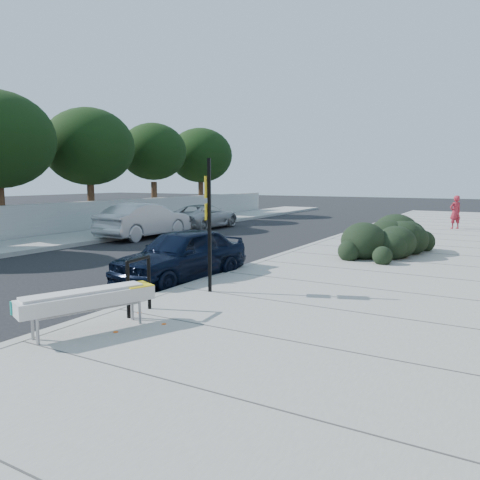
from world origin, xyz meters
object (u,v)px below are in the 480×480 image
(bike_rack, at_px, (139,280))
(sedan_navy, at_px, (182,255))
(bench, at_px, (88,300))
(suv_silver, at_px, (204,216))
(pedestrian, at_px, (455,212))
(wagon_silver, at_px, (145,220))
(sign_post, at_px, (209,217))

(bike_rack, bearing_deg, sedan_navy, 107.62)
(bench, relative_size, suv_silver, 0.47)
(bench, height_order, sedan_navy, sedan_navy)
(pedestrian, bearing_deg, wagon_silver, -4.06)
(wagon_silver, bearing_deg, pedestrian, -140.56)
(suv_silver, relative_size, pedestrian, 2.77)
(sedan_navy, height_order, pedestrian, pedestrian)
(bike_rack, height_order, suv_silver, suv_silver)
(sign_post, relative_size, wagon_silver, 0.61)
(bike_rack, relative_size, pedestrian, 0.63)
(sedan_navy, xyz_separation_m, pedestrian, (4.86, 15.59, 0.29))
(bike_rack, distance_m, wagon_silver, 12.41)
(wagon_silver, bearing_deg, suv_silver, -89.47)
(bench, xyz_separation_m, sign_post, (0.19, 3.17, 1.09))
(suv_silver, height_order, pedestrian, pedestrian)
(bench, xyz_separation_m, wagon_silver, (-8.10, 10.57, 0.10))
(bike_rack, bearing_deg, wagon_silver, 124.32)
(bench, relative_size, pedestrian, 1.31)
(bike_rack, bearing_deg, bench, -96.52)
(bench, relative_size, sedan_navy, 0.54)
(pedestrian, bearing_deg, bike_rack, 36.57)
(bench, relative_size, wagon_silver, 0.46)
(bike_rack, distance_m, sedan_navy, 3.44)
(bike_rack, relative_size, sedan_navy, 0.26)
(suv_silver, bearing_deg, bike_rack, 118.27)
(pedestrian, bearing_deg, sedan_navy, 29.73)
(pedestrian, bearing_deg, bench, 37.17)
(bike_rack, bearing_deg, sign_post, 78.28)
(sign_post, bearing_deg, sedan_navy, 124.34)
(sedan_navy, xyz_separation_m, suv_silver, (-6.70, 10.87, -0.04))
(sign_post, distance_m, pedestrian, 17.07)
(bike_rack, distance_m, sign_post, 2.23)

